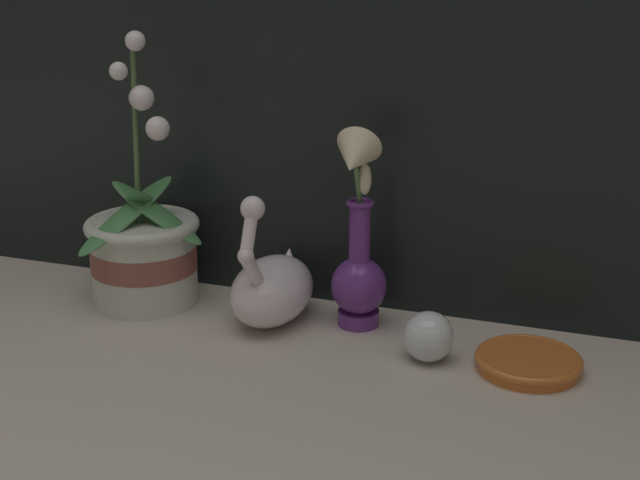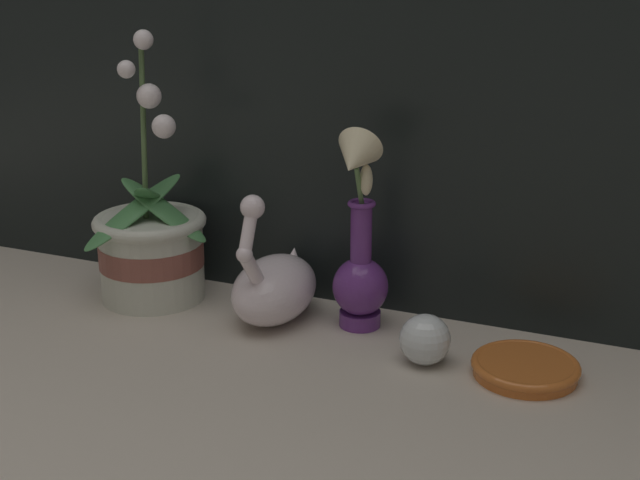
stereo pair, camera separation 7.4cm
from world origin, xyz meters
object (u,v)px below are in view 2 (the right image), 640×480
object	(u,v)px
swan_figurine	(275,285)
amber_dish	(525,367)
orchid_potted_plant	(151,246)
glass_sphere	(425,339)
blue_vase	(359,255)

from	to	relation	value
swan_figurine	amber_dish	size ratio (longest dim) A/B	1.49
orchid_potted_plant	glass_sphere	distance (m)	0.46
swan_figurine	blue_vase	world-z (taller)	blue_vase
glass_sphere	amber_dish	world-z (taller)	glass_sphere
glass_sphere	orchid_potted_plant	bearing A→B (deg)	172.98
swan_figurine	orchid_potted_plant	bearing A→B (deg)	179.17
blue_vase	glass_sphere	bearing A→B (deg)	-31.39
glass_sphere	amber_dish	xyz separation A→B (m)	(0.13, 0.02, -0.02)
swan_figurine	amber_dish	bearing A→B (deg)	-5.76
blue_vase	glass_sphere	distance (m)	0.16
orchid_potted_plant	swan_figurine	distance (m)	0.21
swan_figurine	glass_sphere	size ratio (longest dim) A/B	3.04
orchid_potted_plant	blue_vase	world-z (taller)	orchid_potted_plant
swan_figurine	blue_vase	distance (m)	0.14
swan_figurine	glass_sphere	bearing A→B (deg)	-12.28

